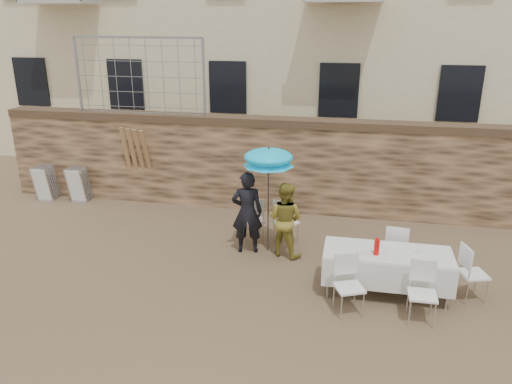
% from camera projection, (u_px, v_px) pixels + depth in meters
% --- Properties ---
extents(ground, '(80.00, 80.00, 0.00)m').
position_uv_depth(ground, '(203.00, 322.00, 7.72)').
color(ground, brown).
rests_on(ground, ground).
extents(stone_wall, '(13.00, 0.50, 2.20)m').
position_uv_depth(stone_wall, '(263.00, 165.00, 11.97)').
color(stone_wall, brown).
rests_on(stone_wall, ground).
extents(chain_link_fence, '(3.20, 0.06, 1.80)m').
position_uv_depth(chain_link_fence, '(139.00, 77.00, 11.86)').
color(chain_link_fence, gray).
rests_on(chain_link_fence, stone_wall).
extents(man_suit, '(0.68, 0.51, 1.67)m').
position_uv_depth(man_suit, '(247.00, 212.00, 9.77)').
color(man_suit, black).
rests_on(man_suit, ground).
extents(woman_dress, '(0.88, 0.78, 1.50)m').
position_uv_depth(woman_dress, '(285.00, 219.00, 9.66)').
color(woman_dress, gold).
rests_on(woman_dress, ground).
extents(umbrella, '(0.98, 0.98, 2.00)m').
position_uv_depth(umbrella, '(269.00, 160.00, 9.44)').
color(umbrella, '#3F3F44').
rests_on(umbrella, ground).
extents(couple_chair_left, '(0.63, 0.63, 0.96)m').
position_uv_depth(couple_chair_left, '(253.00, 219.00, 10.40)').
color(couple_chair_left, white).
rests_on(couple_chair_left, ground).
extents(couple_chair_right, '(0.67, 0.67, 0.96)m').
position_uv_depth(couple_chair_right, '(286.00, 221.00, 10.27)').
color(couple_chair_right, white).
rests_on(couple_chair_right, ground).
extents(banquet_table, '(2.10, 0.85, 0.78)m').
position_uv_depth(banquet_table, '(388.00, 254.00, 8.30)').
color(banquet_table, silver).
rests_on(banquet_table, ground).
extents(soda_bottle, '(0.09, 0.09, 0.26)m').
position_uv_depth(soda_bottle, '(377.00, 247.00, 8.14)').
color(soda_bottle, red).
rests_on(soda_bottle, banquet_table).
extents(table_chair_front_left, '(0.63, 0.63, 0.96)m').
position_uv_depth(table_chair_front_left, '(349.00, 286.00, 7.80)').
color(table_chair_front_left, white).
rests_on(table_chair_front_left, ground).
extents(table_chair_front_right, '(0.49, 0.49, 0.96)m').
position_uv_depth(table_chair_front_right, '(423.00, 293.00, 7.59)').
color(table_chair_front_right, white).
rests_on(table_chair_front_right, ground).
extents(table_chair_back, '(0.52, 0.52, 0.96)m').
position_uv_depth(table_chair_back, '(396.00, 248.00, 9.08)').
color(table_chair_back, white).
rests_on(table_chair_back, ground).
extents(table_chair_side, '(0.60, 0.60, 0.96)m').
position_uv_depth(table_chair_side, '(474.00, 273.00, 8.21)').
color(table_chair_side, white).
rests_on(table_chair_side, ground).
extents(chair_stack_left, '(0.46, 0.55, 0.92)m').
position_uv_depth(chair_stack_left, '(50.00, 180.00, 12.90)').
color(chair_stack_left, white).
rests_on(chair_stack_left, ground).
extents(chair_stack_right, '(0.46, 0.47, 0.92)m').
position_uv_depth(chair_stack_right, '(82.00, 182.00, 12.73)').
color(chair_stack_right, white).
rests_on(chair_stack_right, ground).
extents(wood_planks, '(0.70, 0.20, 2.00)m').
position_uv_depth(wood_planks, '(140.00, 165.00, 12.31)').
color(wood_planks, '#A37749').
rests_on(wood_planks, ground).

